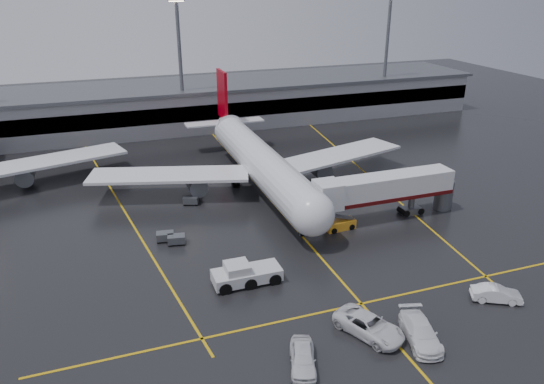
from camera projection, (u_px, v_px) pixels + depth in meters
name	position (u px, v px, depth m)	size (l,w,h in m)	color
ground	(281.00, 212.00, 68.33)	(220.00, 220.00, 0.00)	black
apron_line_centre	(281.00, 212.00, 68.33)	(0.25, 90.00, 0.02)	gold
apron_line_stop	(361.00, 304.00, 49.19)	(60.00, 0.25, 0.02)	gold
apron_line_left	(120.00, 204.00, 70.88)	(0.25, 70.00, 0.02)	gold
apron_line_right	(364.00, 172.00, 82.57)	(0.25, 70.00, 0.02)	gold
terminal	(202.00, 103.00, 108.36)	(122.00, 19.00, 8.60)	gray
light_mast_mid	(180.00, 59.00, 97.75)	(3.00, 1.20, 25.45)	#595B60
light_mast_right	(387.00, 49.00, 111.59)	(3.00, 1.20, 25.45)	#595B60
main_airliner	(258.00, 160.00, 75.15)	(48.80, 45.60, 14.10)	silver
jet_bridge	(385.00, 190.00, 65.25)	(19.90, 3.40, 6.05)	silver
pushback_tractor	(245.00, 274.00, 52.18)	(6.97, 2.99, 2.49)	silver
belt_loader	(340.00, 224.00, 63.64)	(3.93, 2.06, 2.41)	orange
service_van_a	(369.00, 326.00, 44.67)	(2.96, 6.42, 1.78)	silver
service_van_b	(420.00, 332.00, 43.90)	(2.46, 6.05, 1.76)	white
service_van_c	(496.00, 294.00, 49.37)	(1.63, 4.68, 1.54)	white
service_van_d	(303.00, 358.00, 40.97)	(2.00, 4.97, 1.69)	silver
baggage_cart_a	(176.00, 239.00, 60.00)	(2.19, 1.62, 1.12)	#595B60
baggage_cart_b	(165.00, 236.00, 60.69)	(2.18, 1.60, 1.12)	#595B60
baggage_cart_c	(191.00, 200.00, 70.55)	(2.33, 1.91, 1.12)	#595B60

